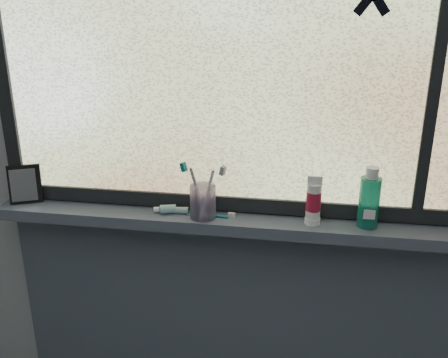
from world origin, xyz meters
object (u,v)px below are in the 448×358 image
toothbrush_cup (203,202)px  cream_tube (314,199)px  mouthwash_bottle (370,197)px  vanity_mirror (25,184)px

toothbrush_cup → cream_tube: 0.36m
toothbrush_cup → mouthwash_bottle: size_ratio=0.69×
mouthwash_bottle → cream_tube: size_ratio=1.41×
vanity_mirror → mouthwash_bottle: 1.18m
vanity_mirror → cream_tube: bearing=-24.5°
cream_tube → mouthwash_bottle: bearing=3.4°
vanity_mirror → toothbrush_cup: 0.65m
vanity_mirror → mouthwash_bottle: size_ratio=0.85×
vanity_mirror → mouthwash_bottle: (1.17, -0.01, 0.03)m
toothbrush_cup → cream_tube: bearing=1.7°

